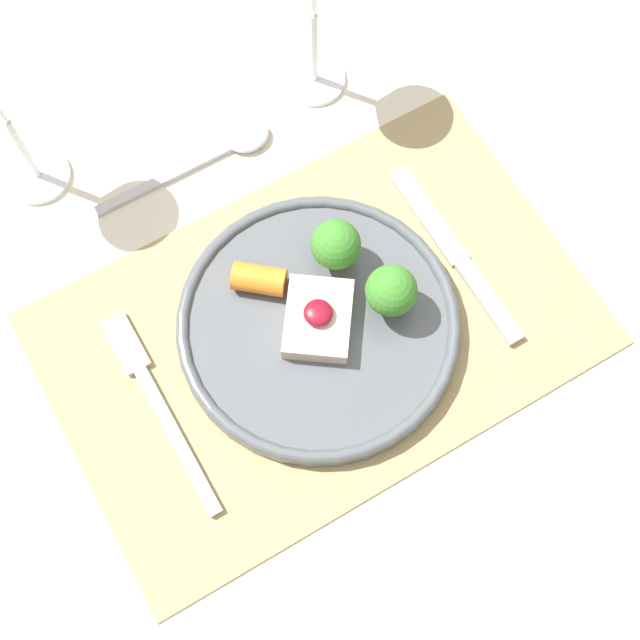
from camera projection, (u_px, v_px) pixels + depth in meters
The scene contains 7 objects.
ground_plane at pixel (319, 479), 1.54m from camera, with size 8.00×8.00×0.00m, color gray.
dining_table at pixel (318, 356), 0.91m from camera, with size 1.58×1.12×0.75m.
placemat at pixel (318, 329), 0.84m from camera, with size 0.50×0.32×0.00m, color #9E895B.
dinner_plate at pixel (323, 317), 0.82m from camera, with size 0.26×0.26×0.07m.
fork at pixel (155, 397), 0.81m from camera, with size 0.02×0.21×0.01m.
knife at pixel (463, 265), 0.86m from camera, with size 0.02×0.21×0.01m.
spoon at pixel (222, 149), 0.90m from camera, with size 0.19×0.04×0.01m.
Camera 1 is at (-0.14, -0.25, 1.54)m, focal length 50.00 mm.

